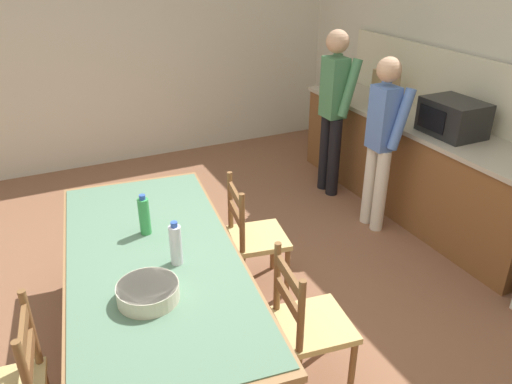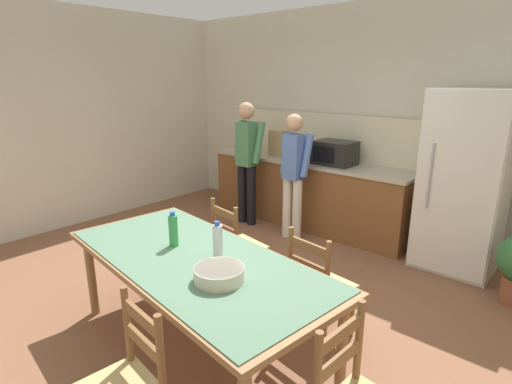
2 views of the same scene
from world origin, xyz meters
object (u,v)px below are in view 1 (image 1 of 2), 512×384
at_px(bottle_near_centre, 144,216).
at_px(bottle_off_centre, 176,244).
at_px(person_at_counter, 382,137).
at_px(dining_table, 154,266).
at_px(chair_side_far_left, 254,237).
at_px(microwave, 453,118).
at_px(chair_side_far_right, 309,324).
at_px(person_at_sink, 334,106).
at_px(serving_bowl, 148,291).
at_px(paper_bag, 385,89).

relative_size(bottle_near_centre, bottle_off_centre, 1.00).
bearing_deg(person_at_counter, dining_table, -161.00).
distance_m(chair_side_far_left, person_at_counter, 1.53).
height_order(microwave, bottle_near_centre, microwave).
relative_size(chair_side_far_right, person_at_counter, 0.58).
bearing_deg(bottle_off_centre, dining_table, -138.26).
bearing_deg(person_at_sink, dining_table, -145.34).
height_order(serving_bowl, person_at_sink, person_at_sink).
distance_m(dining_table, person_at_counter, 2.39).
bearing_deg(bottle_off_centre, serving_bowl, -42.41).
distance_m(microwave, person_at_sink, 1.18).
relative_size(microwave, chair_side_far_right, 0.55).
bearing_deg(serving_bowl, paper_bag, 121.88).
bearing_deg(serving_bowl, dining_table, 162.44).
xyz_separation_m(microwave, chair_side_far_left, (0.10, -1.93, -0.63)).
bearing_deg(microwave, serving_bowl, -72.97).
xyz_separation_m(serving_bowl, chair_side_far_left, (-0.78, 0.96, -0.37)).
distance_m(bottle_off_centre, chair_side_far_right, 0.89).
xyz_separation_m(chair_side_far_right, person_at_counter, (-1.36, 1.53, 0.44)).
relative_size(microwave, bottle_off_centre, 1.85).
bearing_deg(serving_bowl, person_at_sink, 129.16).
height_order(bottle_off_centre, serving_bowl, bottle_off_centre).
bearing_deg(dining_table, person_at_counter, 109.00).
height_order(bottle_near_centre, chair_side_far_left, bottle_near_centre).
distance_m(bottle_near_centre, serving_bowl, 0.67).
bearing_deg(person_at_counter, serving_bowl, -154.09).
xyz_separation_m(dining_table, person_at_sink, (-1.57, 2.28, 0.25)).
xyz_separation_m(bottle_near_centre, person_at_sink, (-1.30, 2.24, 0.06)).
bearing_deg(paper_bag, dining_table, -62.87).
relative_size(chair_side_far_left, person_at_sink, 0.54).
distance_m(dining_table, serving_bowl, 0.41).
distance_m(serving_bowl, person_at_sink, 3.09).
xyz_separation_m(microwave, chair_side_far_right, (1.10, -2.05, -0.63)).
height_order(microwave, person_at_counter, person_at_counter).
distance_m(dining_table, bottle_near_centre, 0.34).
height_order(chair_side_far_right, person_at_counter, person_at_counter).
relative_size(bottle_near_centre, person_at_counter, 0.17).
height_order(serving_bowl, person_at_counter, person_at_counter).
distance_m(dining_table, chair_side_far_left, 0.97).
distance_m(dining_table, chair_side_far_right, 0.97).
bearing_deg(microwave, paper_bag, -179.52).
distance_m(bottle_near_centre, person_at_sink, 2.59).
distance_m(paper_bag, chair_side_far_right, 2.93).
bearing_deg(bottle_off_centre, chair_side_far_left, 125.91).
xyz_separation_m(bottle_off_centre, person_at_sink, (-1.70, 2.17, 0.06)).
xyz_separation_m(bottle_near_centre, bottle_off_centre, (0.40, 0.08, 0.00)).
height_order(chair_side_far_left, person_at_sink, person_at_sink).
distance_m(chair_side_far_left, chair_side_far_right, 1.00).
bearing_deg(paper_bag, microwave, 0.48).
relative_size(microwave, bottle_near_centre, 1.85).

